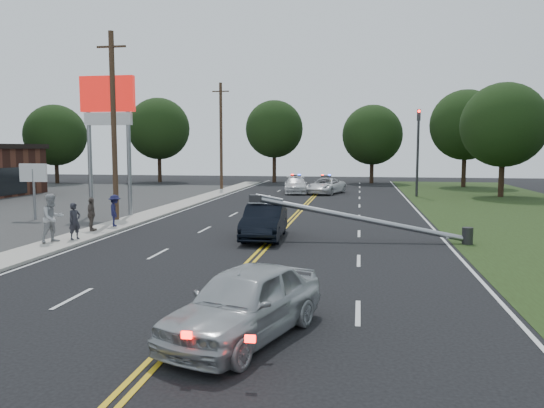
% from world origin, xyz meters
% --- Properties ---
extents(ground, '(120.00, 120.00, 0.00)m').
position_xyz_m(ground, '(0.00, 0.00, 0.00)').
color(ground, black).
rests_on(ground, ground).
extents(sidewalk, '(1.80, 70.00, 0.12)m').
position_xyz_m(sidewalk, '(-8.40, 10.00, 0.06)').
color(sidewalk, '#A9A398').
rests_on(sidewalk, ground).
extents(centerline_yellow, '(0.36, 80.00, 0.00)m').
position_xyz_m(centerline_yellow, '(0.00, 10.00, 0.01)').
color(centerline_yellow, gold).
rests_on(centerline_yellow, ground).
extents(pylon_sign, '(3.20, 0.35, 8.00)m').
position_xyz_m(pylon_sign, '(-10.50, 14.00, 6.00)').
color(pylon_sign, gray).
rests_on(pylon_sign, ground).
extents(small_sign, '(1.60, 0.14, 3.10)m').
position_xyz_m(small_sign, '(-14.00, 12.00, 2.33)').
color(small_sign, gray).
rests_on(small_sign, ground).
extents(traffic_signal, '(0.28, 0.41, 7.05)m').
position_xyz_m(traffic_signal, '(8.30, 30.00, 4.21)').
color(traffic_signal, '#2D2D30').
rests_on(traffic_signal, ground).
extents(fallen_streetlight, '(9.36, 0.44, 1.91)m').
position_xyz_m(fallen_streetlight, '(4.19, 8.00, 0.92)').
color(fallen_streetlight, '#2D2D30').
rests_on(fallen_streetlight, ground).
extents(utility_pole_mid, '(1.60, 0.28, 10.00)m').
position_xyz_m(utility_pole_mid, '(-9.20, 12.00, 5.08)').
color(utility_pole_mid, '#382619').
rests_on(utility_pole_mid, ground).
extents(utility_pole_far, '(1.60, 0.28, 10.00)m').
position_xyz_m(utility_pole_far, '(-9.20, 34.00, 5.08)').
color(utility_pole_far, '#382619').
rests_on(utility_pole_far, ground).
extents(tree_4, '(6.81, 6.81, 8.81)m').
position_xyz_m(tree_4, '(-30.09, 40.53, 5.40)').
color(tree_4, black).
rests_on(tree_4, ground).
extents(tree_5, '(7.13, 7.13, 9.78)m').
position_xyz_m(tree_5, '(-19.49, 44.66, 6.20)').
color(tree_5, black).
rests_on(tree_5, ground).
extents(tree_6, '(6.60, 6.60, 9.44)m').
position_xyz_m(tree_6, '(-6.11, 46.20, 6.13)').
color(tree_6, black).
rests_on(tree_6, ground).
extents(tree_7, '(6.73, 6.73, 8.81)m').
position_xyz_m(tree_7, '(5.02, 46.60, 5.44)').
color(tree_7, black).
rests_on(tree_7, ground).
extents(tree_8, '(7.09, 7.09, 9.83)m').
position_xyz_m(tree_8, '(14.15, 41.96, 6.28)').
color(tree_8, black).
rests_on(tree_8, ground).
extents(tree_9, '(6.78, 6.78, 9.19)m').
position_xyz_m(tree_9, '(15.04, 30.89, 5.79)').
color(tree_9, black).
rests_on(tree_9, ground).
extents(crashed_sedan, '(1.81, 4.65, 1.51)m').
position_xyz_m(crashed_sedan, '(-0.38, 8.00, 0.75)').
color(crashed_sedan, black).
rests_on(crashed_sedan, ground).
extents(waiting_sedan, '(3.18, 4.80, 1.52)m').
position_xyz_m(waiting_sedan, '(1.39, -4.09, 0.76)').
color(waiting_sedan, '#AAAEB3').
rests_on(waiting_sedan, ground).
extents(emergency_a, '(3.62, 5.30, 1.35)m').
position_xyz_m(emergency_a, '(0.80, 31.50, 0.67)').
color(emergency_a, silver).
rests_on(emergency_a, ground).
extents(emergency_b, '(2.63, 5.08, 1.41)m').
position_xyz_m(emergency_b, '(-1.85, 31.65, 0.70)').
color(emergency_b, silver).
rests_on(emergency_b, ground).
extents(bystander_a, '(0.56, 0.66, 1.55)m').
position_xyz_m(bystander_a, '(-8.08, 5.82, 0.89)').
color(bystander_a, '#27262E').
rests_on(bystander_a, sidewalk).
extents(bystander_b, '(1.08, 1.19, 1.98)m').
position_xyz_m(bystander_b, '(-8.60, 5.06, 1.11)').
color(bystander_b, '#A4A4A8').
rests_on(bystander_b, sidewalk).
extents(bystander_c, '(0.97, 1.16, 1.56)m').
position_xyz_m(bystander_c, '(-8.13, 9.63, 0.90)').
color(bystander_c, '#1B1B44').
rests_on(bystander_c, sidewalk).
extents(bystander_d, '(0.57, 0.97, 1.56)m').
position_xyz_m(bystander_d, '(-8.52, 8.06, 0.90)').
color(bystander_d, '#5D514A').
rests_on(bystander_d, sidewalk).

